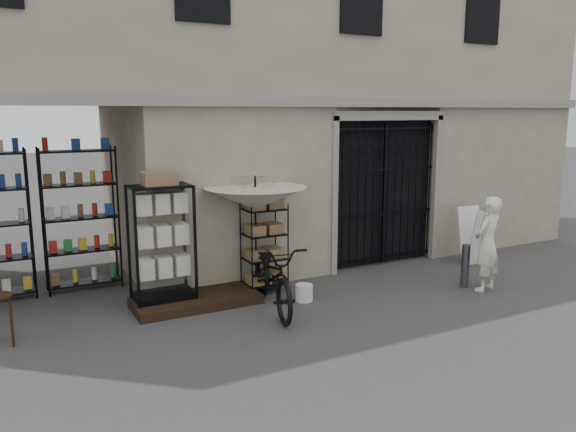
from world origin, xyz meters
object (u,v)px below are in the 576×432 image
wire_rack (264,249)px  market_umbrella (255,192)px  bicycle (273,309)px  white_bucket (304,293)px  steel_bollard (465,266)px  wooden_stool (1,319)px  easel_sign (476,236)px  shopkeeper (484,290)px  display_cabinet (162,248)px

wire_rack → market_umbrella: size_ratio=0.63×
bicycle → white_bucket: bearing=23.2°
white_bucket → steel_bollard: steel_bollard is taller
market_umbrella → wooden_stool: bearing=-173.9°
steel_bollard → wooden_stool: bearing=172.3°
white_bucket → easel_sign: (4.22, 0.36, 0.45)m
wooden_stool → shopkeeper: 7.63m
shopkeeper → easel_sign: easel_sign is taller
wooden_stool → shopkeeper: bearing=-9.7°
display_cabinet → bicycle: display_cabinet is taller
wire_rack → bicycle: size_ratio=0.73×
wire_rack → display_cabinet: bearing=168.0°
wire_rack → easel_sign: 4.60m
wire_rack → shopkeeper: 3.92m
market_umbrella → white_bucket: (0.53, -0.72, -1.62)m
display_cabinet → wooden_stool: size_ratio=2.79×
display_cabinet → easel_sign: size_ratio=1.72×
market_umbrella → bicycle: size_ratio=1.16×
white_bucket → wooden_stool: 4.45m
bicycle → market_umbrella: bearing=95.4°
display_cabinet → bicycle: 1.99m
wire_rack → market_umbrella: (-0.18, -0.05, 1.00)m
market_umbrella → easel_sign: bearing=-4.4°
wire_rack → wooden_stool: wire_rack is taller
easel_sign → wire_rack: bearing=179.3°
market_umbrella → steel_bollard: bearing=-22.2°
display_cabinet → wooden_stool: 2.43m
white_bucket → wooden_stool: bearing=176.0°
white_bucket → bicycle: (-0.63, -0.13, -0.14)m
shopkeeper → display_cabinet: bearing=-35.8°
market_umbrella → wooden_stool: (-3.90, -0.41, -1.38)m
wire_rack → market_umbrella: bearing=-177.1°
display_cabinet → shopkeeper: size_ratio=1.19×
steel_bollard → bicycle: bearing=171.1°
wire_rack → wooden_stool: 4.13m
bicycle → wooden_stool: bicycle is taller
wire_rack → white_bucket: size_ratio=5.34×
steel_bollard → easel_sign: 1.69m
market_umbrella → white_bucket: 1.85m
wire_rack → wooden_stool: (-4.08, -0.46, -0.38)m
steel_bollard → easel_sign: size_ratio=0.68×
wire_rack → white_bucket: wire_rack is taller
wire_rack → steel_bollard: wire_rack is taller
display_cabinet → shopkeeper: bearing=-38.9°
white_bucket → shopkeeper: 3.23m
market_umbrella → bicycle: 1.95m
wire_rack → wooden_stool: bearing=174.4°
steel_bollard → shopkeeper: bearing=-59.9°
shopkeeper → easel_sign: bearing=-147.9°
shopkeeper → white_bucket: bearing=-34.9°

